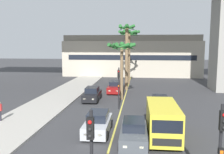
{
  "coord_description": "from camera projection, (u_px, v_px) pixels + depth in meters",
  "views": [
    {
      "loc": [
        1.84,
        -1.89,
        6.38
      ],
      "look_at": [
        0.0,
        14.0,
        4.3
      ],
      "focal_mm": 39.22,
      "sensor_mm": 36.0,
      "label": 1
    }
  ],
  "objects": [
    {
      "name": "car_queue_third",
      "position": [
        134.0,
        133.0,
        15.92
      ],
      "size": [
        1.87,
        4.12,
        1.56
      ],
      "color": "#4C5156",
      "rests_on": "ground"
    },
    {
      "name": "traffic_light_median_far",
      "position": [
        119.0,
        83.0,
        24.19
      ],
      "size": [
        0.24,
        0.37,
        4.2
      ],
      "color": "black",
      "rests_on": "ground"
    },
    {
      "name": "sidewalk_left",
      "position": [
        16.0,
        125.0,
        19.56
      ],
      "size": [
        4.8,
        80.0,
        0.15
      ],
      "primitive_type": "cube",
      "color": "#ADA89E",
      "rests_on": "ground"
    },
    {
      "name": "car_queue_fifth",
      "position": [
        115.0,
        87.0,
        33.05
      ],
      "size": [
        1.9,
        4.13,
        1.56
      ],
      "color": "maroon",
      "rests_on": "ground"
    },
    {
      "name": "car_queue_fourth",
      "position": [
        92.0,
        94.0,
        28.32
      ],
      "size": [
        1.9,
        4.14,
        1.56
      ],
      "color": "black",
      "rests_on": "ground"
    },
    {
      "name": "traffic_light_median_near",
      "position": [
        91.0,
        152.0,
        8.43
      ],
      "size": [
        0.24,
        0.37,
        4.2
      ],
      "color": "black",
      "rests_on": "ground"
    },
    {
      "name": "palm_tree_near_median",
      "position": [
        122.0,
        52.0,
        28.28
      ],
      "size": [
        3.46,
        3.48,
        6.78
      ],
      "color": "brown",
      "rests_on": "ground"
    },
    {
      "name": "palm_tree_far_median",
      "position": [
        127.0,
        43.0,
        34.71
      ],
      "size": [
        2.64,
        2.74,
        9.38
      ],
      "color": "brown",
      "rests_on": "ground"
    },
    {
      "name": "pedestrian_mid_block",
      "position": [
        0.0,
        111.0,
        20.24
      ],
      "size": [
        0.34,
        0.22,
        1.62
      ],
      "color": "#2D2D38",
      "rests_on": "sidewalk_left"
    },
    {
      "name": "traffic_light_right_far_corner",
      "position": [
        221.0,
        143.0,
        9.26
      ],
      "size": [
        0.24,
        0.37,
        4.2
      ],
      "color": "black",
      "rests_on": "ground"
    },
    {
      "name": "delivery_van",
      "position": [
        163.0,
        120.0,
        16.81
      ],
      "size": [
        2.22,
        5.28,
        2.36
      ],
      "color": "yellow",
      "rests_on": "ground"
    },
    {
      "name": "palm_tree_mid_median",
      "position": [
        129.0,
        40.0,
        39.64
      ],
      "size": [
        3.59,
        3.65,
        8.88
      ],
      "color": "brown",
      "rests_on": "ground"
    },
    {
      "name": "lane_stripe_center",
      "position": [
        123.0,
        104.0,
        26.53
      ],
      "size": [
        0.14,
        56.0,
        0.01
      ],
      "primitive_type": "cube",
      "color": "#DBCC4C",
      "rests_on": "ground"
    },
    {
      "name": "car_queue_front",
      "position": [
        98.0,
        123.0,
        17.82
      ],
      "size": [
        1.87,
        4.12,
        1.56
      ],
      "color": "#B7BABF",
      "rests_on": "ground"
    },
    {
      "name": "car_queue_second",
      "position": [
        160.0,
        105.0,
        23.43
      ],
      "size": [
        1.87,
        4.12,
        1.56
      ],
      "color": "#4C5156",
      "rests_on": "ground"
    },
    {
      "name": "pier_building_backdrop",
      "position": [
        132.0,
        56.0,
        52.04
      ],
      "size": [
        28.01,
        8.04,
        8.41
      ],
      "color": "#BCB29E",
      "rests_on": "ground"
    }
  ]
}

